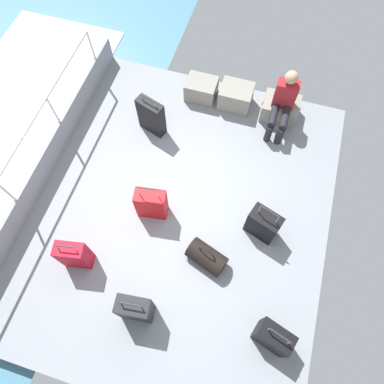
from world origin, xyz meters
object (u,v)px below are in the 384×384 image
Objects in this scene: cargo_crate_2 at (280,109)px; suitcase_5 at (263,224)px; cargo_crate_0 at (201,89)px; suitcase_4 at (135,309)px; suitcase_2 at (151,204)px; suitcase_3 at (74,255)px; cargo_crate_1 at (236,96)px; duffel_bag at (207,257)px; suitcase_1 at (273,337)px; passenger_seated at (283,102)px; suitcase_0 at (151,116)px.

suitcase_5 reaches higher than cargo_crate_2.
cargo_crate_0 reaches higher than cargo_crate_2.
suitcase_2 is at bearing 101.57° from suitcase_4.
suitcase_3 is at bearing -153.49° from suitcase_5.
cargo_crate_2 is 0.78× the size of suitcase_2.
duffel_bag reaches higher than cargo_crate_1.
suitcase_2 is at bearing -174.16° from suitcase_5.
suitcase_1 is 1.31m from duffel_bag.
suitcase_5 is at bearing -54.94° from cargo_crate_0.
duffel_bag is at bearing -100.14° from cargo_crate_2.
suitcase_5 reaches higher than suitcase_1.
suitcase_4 reaches higher than suitcase_3.
suitcase_1 is 0.82× the size of suitcase_2.
cargo_crate_2 is 0.41m from passenger_seated.
passenger_seated reaches higher than cargo_crate_0.
suitcase_1 reaches higher than cargo_crate_0.
cargo_crate_1 is 0.74× the size of suitcase_0.
duffel_bag is at bearing -26.54° from suitcase_2.
suitcase_0 is (-1.97, -0.71, -0.21)m from passenger_seated.
suitcase_1 is 0.87× the size of suitcase_5.
suitcase_0 reaches higher than duffel_bag.
cargo_crate_2 is at bearing 98.88° from suitcase_1.
suitcase_2 is 1.45m from suitcase_4.
cargo_crate_2 is at bearing 57.70° from suitcase_2.
cargo_crate_2 is at bearing 72.54° from suitcase_4.
duffel_bag is (0.89, -2.82, -0.02)m from cargo_crate_0.
cargo_crate_1 is 0.55× the size of passenger_seated.
cargo_crate_0 is 1.09m from suitcase_0.
suitcase_4 is (-1.17, -3.73, 0.13)m from cargo_crate_2.
cargo_crate_1 is at bearing 66.79° from suitcase_3.
suitcase_0 is at bearing -155.75° from cargo_crate_2.
suitcase_2 is (-2.02, 1.24, 0.04)m from suitcase_1.
suitcase_4 is (0.22, -3.76, 0.13)m from cargo_crate_0.
suitcase_4 is 0.96× the size of suitcase_5.
passenger_seated is 2.10m from suitcase_0.
passenger_seated is 1.50× the size of suitcase_3.
suitcase_1 is at bearing -80.67° from passenger_seated.
suitcase_2 reaches higher than suitcase_4.
passenger_seated is at bearing -13.83° from cargo_crate_1.
suitcase_4 is at bearing -125.75° from duffel_bag.
cargo_crate_1 is 0.78m from cargo_crate_2.
suitcase_3 is at bearing -123.59° from cargo_crate_2.
suitcase_4 is 1.16m from duffel_bag.
suitcase_3 is at bearing -103.73° from cargo_crate_0.
duffel_bag is (0.28, -2.81, -0.05)m from cargo_crate_1.
suitcase_1 is (1.95, -3.58, 0.08)m from cargo_crate_0.
cargo_crate_0 is 0.88× the size of cargo_crate_2.
cargo_crate_1 is 0.87m from passenger_seated.
cargo_crate_1 is 3.77m from suitcase_4.
suitcase_1 is at bearing -35.75° from duffel_bag.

